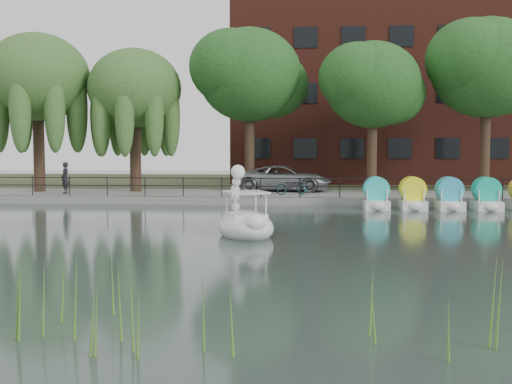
# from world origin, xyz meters

# --- Properties ---
(ground_plane) EXTENTS (120.00, 120.00, 0.00)m
(ground_plane) POSITION_xyz_m (0.00, 0.00, 0.00)
(ground_plane) COLOR #3C4B47
(promenade) EXTENTS (40.00, 6.00, 0.40)m
(promenade) POSITION_xyz_m (0.00, 16.00, 0.20)
(promenade) COLOR gray
(promenade) RESTS_ON ground_plane
(kerb) EXTENTS (40.00, 0.25, 0.40)m
(kerb) POSITION_xyz_m (0.00, 13.05, 0.20)
(kerb) COLOR gray
(kerb) RESTS_ON ground_plane
(land_strip) EXTENTS (60.00, 22.00, 0.36)m
(land_strip) POSITION_xyz_m (0.00, 30.00, 0.18)
(land_strip) COLOR #47512D
(land_strip) RESTS_ON ground_plane
(railing) EXTENTS (32.00, 0.05, 1.00)m
(railing) POSITION_xyz_m (0.00, 13.25, 1.15)
(railing) COLOR black
(railing) RESTS_ON promenade
(apartment_building) EXTENTS (20.00, 10.07, 18.00)m
(apartment_building) POSITION_xyz_m (7.00, 29.97, 9.36)
(apartment_building) COLOR #4C1E16
(apartment_building) RESTS_ON land_strip
(willow_left) EXTENTS (5.88, 5.88, 9.01)m
(willow_left) POSITION_xyz_m (-13.00, 16.50, 6.87)
(willow_left) COLOR #473323
(willow_left) RESTS_ON promenade
(willow_mid) EXTENTS (5.32, 5.32, 8.15)m
(willow_mid) POSITION_xyz_m (-7.50, 17.00, 6.25)
(willow_mid) COLOR #473323
(willow_mid) RESTS_ON promenade
(broadleaf_center) EXTENTS (6.00, 6.00, 9.25)m
(broadleaf_center) POSITION_xyz_m (-1.00, 18.00, 7.06)
(broadleaf_center) COLOR #473323
(broadleaf_center) RESTS_ON promenade
(broadleaf_right) EXTENTS (5.40, 5.40, 8.32)m
(broadleaf_right) POSITION_xyz_m (6.00, 17.50, 6.39)
(broadleaf_right) COLOR #473323
(broadleaf_right) RESTS_ON promenade
(broadleaf_far) EXTENTS (6.30, 6.30, 9.71)m
(broadleaf_far) POSITION_xyz_m (12.50, 18.50, 7.40)
(broadleaf_far) COLOR #473323
(broadleaf_far) RESTS_ON promenade
(minivan) EXTENTS (3.37, 6.38, 1.71)m
(minivan) POSITION_xyz_m (1.07, 17.62, 1.25)
(minivan) COLOR gray
(minivan) RESTS_ON promenade
(bicycle) EXTENTS (1.14, 1.82, 1.00)m
(bicycle) POSITION_xyz_m (1.53, 15.02, 0.90)
(bicycle) COLOR gray
(bicycle) RESTS_ON promenade
(pedestrian) EXTENTS (0.84, 0.85, 1.98)m
(pedestrian) POSITION_xyz_m (-10.79, 14.67, 1.39)
(pedestrian) COLOR black
(pedestrian) RESTS_ON promenade
(swan_boat) EXTENTS (2.63, 3.20, 2.33)m
(swan_boat) POSITION_xyz_m (0.32, 1.73, 0.51)
(swan_boat) COLOR white
(swan_boat) RESTS_ON ground_plane
(pedal_boat_row) EXTENTS (9.65, 1.70, 1.40)m
(pedal_boat_row) POSITION_xyz_m (9.87, 11.40, 0.61)
(pedal_boat_row) COLOR white
(pedal_boat_row) RESTS_ON ground_plane
(reed_bank) EXTENTS (24.00, 2.40, 1.20)m
(reed_bank) POSITION_xyz_m (2.00, -9.50, 0.60)
(reed_bank) COLOR #669938
(reed_bank) RESTS_ON ground_plane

